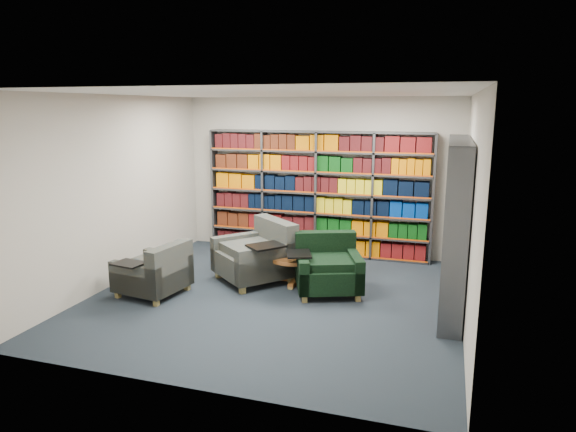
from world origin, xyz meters
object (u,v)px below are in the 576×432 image
(coffee_table, at_px, (297,260))
(chair_teal_front, at_px, (157,274))
(chair_teal_left, at_px, (260,256))
(chair_green_right, at_px, (327,268))

(coffee_table, bearing_deg, chair_teal_front, -147.71)
(chair_teal_left, height_order, coffee_table, chair_teal_left)
(chair_green_right, relative_size, chair_teal_front, 1.14)
(chair_green_right, bearing_deg, chair_teal_front, -158.22)
(chair_green_right, xyz_separation_m, coffee_table, (-0.51, 0.20, 0.03))
(chair_teal_left, relative_size, coffee_table, 1.49)
(chair_teal_left, relative_size, chair_teal_front, 1.35)
(chair_teal_left, bearing_deg, chair_teal_front, -137.45)
(chair_teal_front, height_order, coffee_table, chair_teal_front)
(chair_teal_front, distance_m, coffee_table, 2.06)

